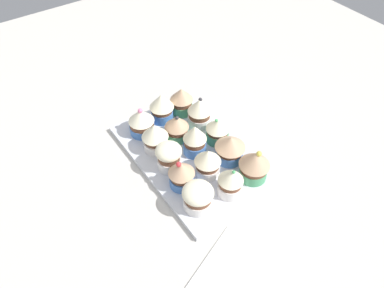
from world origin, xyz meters
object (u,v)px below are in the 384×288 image
cupcake_6 (208,162)px  cupcake_12 (169,156)px  cupcake_4 (182,100)px  cupcake_7 (195,140)px  cupcake_5 (229,182)px  cupcake_9 (162,107)px  napkin (241,276)px  cupcake_0 (254,164)px  cupcake_2 (217,128)px  cupcake_1 (230,148)px  cupcake_10 (198,197)px  cupcake_8 (176,127)px  cupcake_11 (182,174)px  baking_tray (192,155)px  cupcake_13 (155,137)px  cupcake_14 (141,121)px  cupcake_3 (199,112)px

cupcake_6 → cupcake_12: cupcake_6 is taller
cupcake_4 → cupcake_7: bearing=158.4°
cupcake_5 → cupcake_9: size_ratio=0.98×
cupcake_9 → napkin: size_ratio=0.51×
cupcake_0 → cupcake_5: 7.20cm
cupcake_2 → cupcake_7: 6.61cm
cupcake_1 → cupcake_10: (-6.42, 13.42, -0.38)cm
cupcake_5 → cupcake_12: (13.24, 6.19, -0.21)cm
cupcake_4 → cupcake_6: bearing=161.4°
cupcake_7 → cupcake_9: bearing=1.0°
cupcake_6 → cupcake_8: (13.03, -0.53, -0.24)cm
cupcake_5 → cupcake_9: 27.55cm
cupcake_2 → cupcake_9: bearing=27.0°
cupcake_2 → cupcake_10: 19.73cm
cupcake_10 → cupcake_11: (6.43, -0.39, 0.35)cm
baking_tray → cupcake_13: cupcake_13 is taller
cupcake_1 → cupcake_5: 9.82cm
cupcake_2 → napkin: size_ratio=0.46×
cupcake_6 → cupcake_14: size_ratio=0.94×
cupcake_14 → cupcake_8: bearing=-137.5°
cupcake_1 → napkin: 27.81cm
baking_tray → cupcake_11: bearing=131.5°
cupcake_6 → cupcake_10: (-5.91, 6.81, -0.49)cm
cupcake_8 → cupcake_14: size_ratio=0.93×
cupcake_3 → cupcake_11: bearing=133.1°
cupcake_7 → cupcake_8: (6.47, 0.88, -0.62)cm
cupcake_8 → cupcake_9: cupcake_9 is taller
cupcake_3 → cupcake_12: size_ratio=1.21×
cupcake_3 → cupcake_1: bearing=175.3°
cupcake_4 → cupcake_9: cupcake_9 is taller
cupcake_9 → cupcake_13: bearing=139.5°
cupcake_13 → cupcake_4: bearing=-59.1°
cupcake_12 → napkin: bearing=174.1°
cupcake_12 → cupcake_3: bearing=-61.2°
cupcake_10 → cupcake_13: (18.70, -1.38, 0.74)cm
cupcake_1 → cupcake_2: 6.80cm
cupcake_13 → cupcake_14: (6.57, -0.14, -0.34)cm
napkin → cupcake_5: bearing=-31.1°
cupcake_1 → cupcake_13: bearing=44.4°
cupcake_5 → cupcake_11: (7.53, 6.70, -0.26)cm
cupcake_4 → cupcake_13: size_ratio=0.99×
cupcake_8 → cupcake_9: (7.50, -0.64, 0.71)cm
cupcake_6 → napkin: cupcake_6 is taller
baking_tray → cupcake_14: bearing=25.1°
cupcake_3 → napkin: size_ratio=0.53×
cupcake_10 → cupcake_4: bearing=-27.6°
cupcake_0 → cupcake_1: bearing=6.9°
cupcake_2 → cupcake_4: cupcake_4 is taller
baking_tray → cupcake_6: cupcake_6 is taller
cupcake_7 → cupcake_9: size_ratio=1.02×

